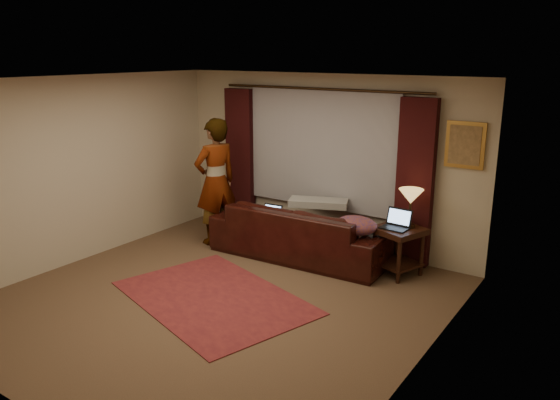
# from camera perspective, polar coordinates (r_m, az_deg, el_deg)

# --- Properties ---
(floor) EXTENTS (5.00, 5.00, 0.01)m
(floor) POSITION_cam_1_polar(r_m,az_deg,el_deg) (6.75, -6.56, -10.39)
(floor) COLOR brown
(floor) RESTS_ON ground
(ceiling) EXTENTS (5.00, 5.00, 0.02)m
(ceiling) POSITION_cam_1_polar(r_m,az_deg,el_deg) (6.09, -7.31, 12.28)
(ceiling) COLOR silver
(ceiling) RESTS_ON ground
(wall_back) EXTENTS (5.00, 0.02, 2.60)m
(wall_back) POSITION_cam_1_polar(r_m,az_deg,el_deg) (8.29, 4.50, 4.07)
(wall_back) COLOR #C1B499
(wall_back) RESTS_ON ground
(wall_front) EXTENTS (5.00, 0.02, 2.60)m
(wall_front) POSITION_cam_1_polar(r_m,az_deg,el_deg) (4.80, -26.95, -6.02)
(wall_front) COLOR #C1B499
(wall_front) RESTS_ON ground
(wall_left) EXTENTS (0.02, 5.00, 2.60)m
(wall_left) POSITION_cam_1_polar(r_m,az_deg,el_deg) (8.12, -20.38, 2.92)
(wall_left) COLOR #C1B499
(wall_left) RESTS_ON ground
(wall_right) EXTENTS (0.02, 5.00, 2.60)m
(wall_right) POSITION_cam_1_polar(r_m,az_deg,el_deg) (5.08, 14.98, -3.72)
(wall_right) COLOR #C1B499
(wall_right) RESTS_ON ground
(sheer_curtain) EXTENTS (2.50, 0.05, 1.80)m
(sheer_curtain) POSITION_cam_1_polar(r_m,az_deg,el_deg) (8.20, 4.32, 5.37)
(sheer_curtain) COLOR #97979E
(sheer_curtain) RESTS_ON wall_back
(drape_left) EXTENTS (0.50, 0.14, 2.30)m
(drape_left) POSITION_cam_1_polar(r_m,az_deg,el_deg) (9.05, -4.15, 4.25)
(drape_left) COLOR black
(drape_left) RESTS_ON floor
(drape_right) EXTENTS (0.50, 0.14, 2.30)m
(drape_right) POSITION_cam_1_polar(r_m,az_deg,el_deg) (7.60, 13.92, 1.70)
(drape_right) COLOR black
(drape_right) RESTS_ON floor
(curtain_rod) EXTENTS (0.04, 0.04, 3.40)m
(curtain_rod) POSITION_cam_1_polar(r_m,az_deg,el_deg) (8.05, 4.26, 11.50)
(curtain_rod) COLOR #302111
(curtain_rod) RESTS_ON wall_back
(picture_frame) EXTENTS (0.50, 0.04, 0.60)m
(picture_frame) POSITION_cam_1_polar(r_m,az_deg,el_deg) (7.39, 18.79, 5.47)
(picture_frame) COLOR #B9873A
(picture_frame) RESTS_ON wall_back
(sofa) EXTENTS (2.66, 1.25, 1.05)m
(sofa) POSITION_cam_1_polar(r_m,az_deg,el_deg) (7.89, 2.23, -2.29)
(sofa) COLOR black
(sofa) RESTS_ON floor
(throw_blanket) EXTENTS (0.91, 0.63, 0.10)m
(throw_blanket) POSITION_cam_1_polar(r_m,az_deg,el_deg) (7.90, 4.07, 1.66)
(throw_blanket) COLOR gray
(throw_blanket) RESTS_ON sofa
(clothing_pile) EXTENTS (0.66, 0.55, 0.25)m
(clothing_pile) POSITION_cam_1_polar(r_m,az_deg,el_deg) (7.37, 7.97, -2.70)
(clothing_pile) COLOR brown
(clothing_pile) RESTS_ON sofa
(laptop_sofa) EXTENTS (0.32, 0.35, 0.21)m
(laptop_sofa) POSITION_cam_1_polar(r_m,az_deg,el_deg) (7.90, -1.12, -1.45)
(laptop_sofa) COLOR black
(laptop_sofa) RESTS_ON sofa
(area_rug) EXTENTS (2.77, 2.24, 0.01)m
(area_rug) POSITION_cam_1_polar(r_m,az_deg,el_deg) (6.80, -6.94, -10.09)
(area_rug) COLOR maroon
(area_rug) RESTS_ON floor
(end_table) EXTENTS (0.73, 0.73, 0.66)m
(end_table) POSITION_cam_1_polar(r_m,az_deg,el_deg) (7.48, 12.22, -5.23)
(end_table) COLOR black
(end_table) RESTS_ON floor
(tiffany_lamp) EXTENTS (0.44, 0.44, 0.52)m
(tiffany_lamp) POSITION_cam_1_polar(r_m,az_deg,el_deg) (7.36, 13.45, -0.85)
(tiffany_lamp) COLOR olive
(tiffany_lamp) RESTS_ON end_table
(laptop_table) EXTENTS (0.37, 0.40, 0.25)m
(laptop_table) POSITION_cam_1_polar(r_m,az_deg,el_deg) (7.28, 11.94, -2.01)
(laptop_table) COLOR black
(laptop_table) RESTS_ON end_table
(person) EXTENTS (0.72, 0.72, 1.95)m
(person) POSITION_cam_1_polar(r_m,az_deg,el_deg) (8.41, -6.74, 1.91)
(person) COLOR gray
(person) RESTS_ON floor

